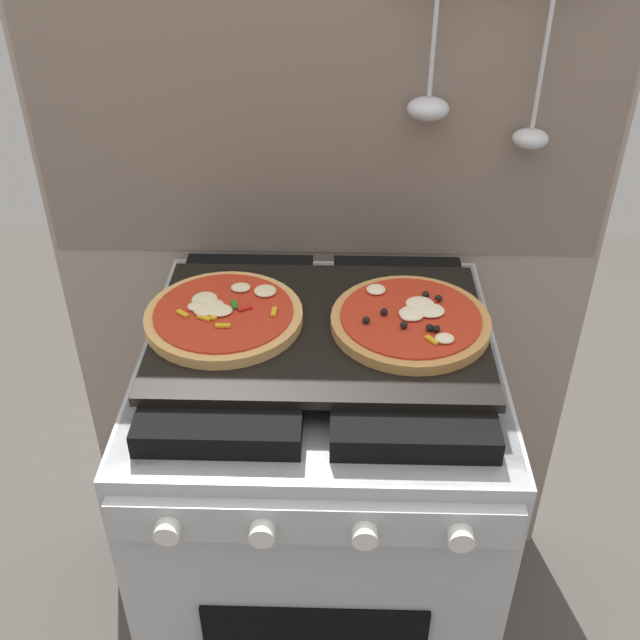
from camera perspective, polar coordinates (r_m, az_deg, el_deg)
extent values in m
cube|color=gray|center=(1.59, 0.33, 2.43)|extent=(1.10, 0.03, 1.55)
cube|color=gray|center=(1.41, 0.37, 15.01)|extent=(1.08, 0.00, 0.56)
cylinder|color=silver|center=(1.35, 8.52, 19.92)|extent=(0.01, 0.01, 0.18)
ellipsoid|color=silver|center=(1.39, 8.11, 15.43)|extent=(0.07, 0.06, 0.04)
cylinder|color=silver|center=(1.39, 16.41, 18.21)|extent=(0.01, 0.01, 0.24)
ellipsoid|color=silver|center=(1.44, 15.50, 12.99)|extent=(0.06, 0.05, 0.04)
cube|color=#B7BABF|center=(1.57, 0.00, -15.03)|extent=(0.60, 0.60, 0.86)
cube|color=black|center=(1.27, 0.00, -2.66)|extent=(0.59, 0.59, 0.01)
cube|color=black|center=(1.27, -6.33, -1.60)|extent=(0.24, 0.51, 0.04)
cube|color=black|center=(1.26, 6.36, -1.81)|extent=(0.24, 0.51, 0.04)
cube|color=#B7BABF|center=(1.09, -0.46, -14.96)|extent=(0.58, 0.02, 0.07)
cylinder|color=silver|center=(1.10, -11.39, -15.30)|extent=(0.04, 0.02, 0.04)
cylinder|color=silver|center=(1.08, -4.37, -15.69)|extent=(0.04, 0.02, 0.04)
cylinder|color=silver|center=(1.07, 3.38, -15.87)|extent=(0.04, 0.02, 0.04)
cylinder|color=silver|center=(1.09, 10.52, -15.79)|extent=(0.04, 0.02, 0.04)
cube|color=black|center=(1.24, 0.00, -0.68)|extent=(0.54, 0.38, 0.02)
cylinder|color=tan|center=(1.25, -7.22, 0.23)|extent=(0.26, 0.26, 0.02)
cylinder|color=#B72D19|center=(1.24, -7.26, 0.64)|extent=(0.23, 0.23, 0.00)
ellipsoid|color=beige|center=(1.29, -5.97, 2.44)|extent=(0.03, 0.03, 0.01)
ellipsoid|color=beige|center=(1.24, -8.60, 0.70)|extent=(0.04, 0.03, 0.01)
ellipsoid|color=beige|center=(1.25, -8.12, 1.13)|extent=(0.04, 0.03, 0.01)
ellipsoid|color=beige|center=(1.25, -9.26, 1.00)|extent=(0.03, 0.03, 0.01)
ellipsoid|color=beige|center=(1.27, -8.65, 1.53)|extent=(0.04, 0.05, 0.01)
ellipsoid|color=beige|center=(1.28, -4.13, 2.20)|extent=(0.04, 0.04, 0.01)
ellipsoid|color=beige|center=(1.23, -7.61, 0.62)|extent=(0.04, 0.04, 0.01)
cube|color=gold|center=(1.24, -10.28, 0.48)|extent=(0.02, 0.02, 0.00)
cube|color=gold|center=(1.23, -3.46, 0.72)|extent=(0.01, 0.02, 0.00)
cube|color=gold|center=(1.23, -8.14, 0.33)|extent=(0.02, 0.02, 0.00)
cube|color=red|center=(1.28, -4.03, 2.17)|extent=(0.02, 0.02, 0.00)
cube|color=gold|center=(1.22, -8.69, 0.16)|extent=(0.03, 0.02, 0.00)
cube|color=red|center=(1.24, -5.65, 0.89)|extent=(0.03, 0.02, 0.00)
cube|color=gold|center=(1.20, -7.30, -0.42)|extent=(0.02, 0.01, 0.00)
cube|color=#19721E|center=(1.27, -9.43, 1.36)|extent=(0.01, 0.02, 0.00)
cube|color=#19721E|center=(1.25, -6.44, 1.17)|extent=(0.01, 0.03, 0.00)
cylinder|color=#C18947|center=(1.24, 6.79, -0.16)|extent=(0.26, 0.26, 0.02)
cylinder|color=#B72D19|center=(1.23, 6.82, 0.26)|extent=(0.23, 0.23, 0.00)
ellipsoid|color=beige|center=(1.18, 9.33, -1.36)|extent=(0.03, 0.03, 0.01)
ellipsoid|color=beige|center=(1.23, 6.92, 0.58)|extent=(0.04, 0.04, 0.01)
ellipsoid|color=beige|center=(1.22, 6.71, 0.34)|extent=(0.03, 0.03, 0.01)
ellipsoid|color=beige|center=(1.25, 7.50, 1.22)|extent=(0.05, 0.04, 0.01)
ellipsoid|color=beige|center=(1.23, 6.78, 0.53)|extent=(0.04, 0.03, 0.01)
ellipsoid|color=beige|center=(1.24, 8.25, 0.72)|extent=(0.05, 0.04, 0.01)
ellipsoid|color=beige|center=(1.28, 4.22, 2.30)|extent=(0.03, 0.03, 0.01)
sphere|color=black|center=(1.20, 3.48, 0.00)|extent=(0.01, 0.01, 0.01)
sphere|color=black|center=(1.20, 8.23, -0.57)|extent=(0.01, 0.01, 0.01)
cube|color=gold|center=(1.17, 8.38, -1.49)|extent=(0.02, 0.02, 0.00)
cube|color=red|center=(1.27, 8.73, 1.50)|extent=(0.02, 0.02, 0.00)
sphere|color=black|center=(1.27, 8.86, 1.63)|extent=(0.01, 0.01, 0.01)
cube|color=gold|center=(1.25, 8.75, 0.84)|extent=(0.01, 0.02, 0.00)
sphere|color=black|center=(1.27, 7.94, 1.91)|extent=(0.01, 0.01, 0.01)
sphere|color=black|center=(1.20, 8.73, -0.65)|extent=(0.01, 0.01, 0.01)
sphere|color=black|center=(1.20, 6.31, -0.38)|extent=(0.01, 0.01, 0.01)
sphere|color=black|center=(1.23, 4.82, 0.73)|extent=(0.01, 0.01, 0.01)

